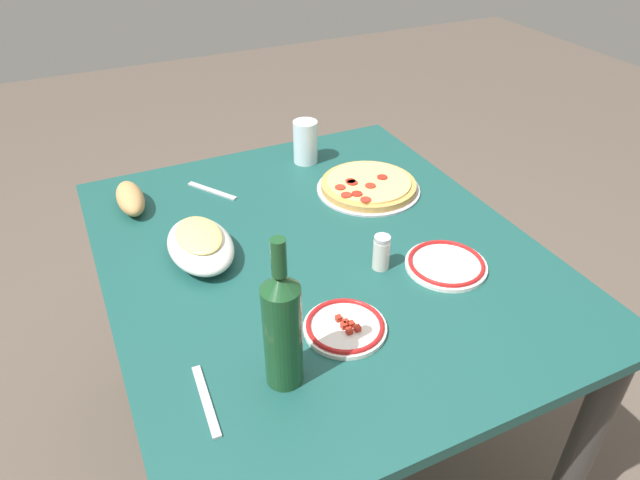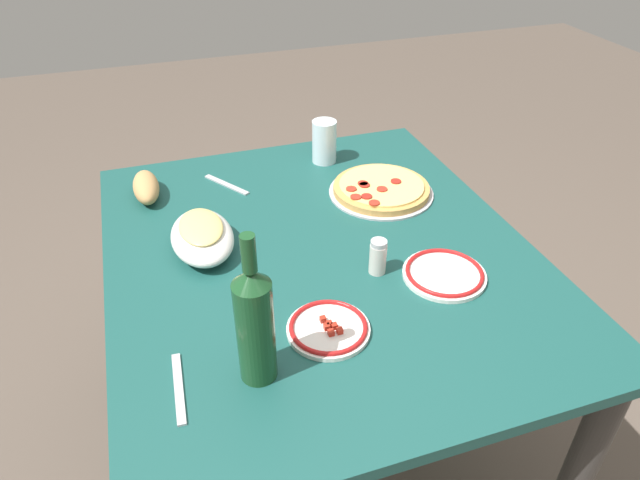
% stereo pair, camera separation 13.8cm
% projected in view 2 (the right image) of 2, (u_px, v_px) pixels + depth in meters
% --- Properties ---
extents(ground_plane, '(8.00, 8.00, 0.00)m').
position_uv_depth(ground_plane, '(320.00, 438.00, 1.83)').
color(ground_plane, brown).
rests_on(ground_plane, ground).
extents(dining_table, '(1.19, 1.02, 0.75)m').
position_uv_depth(dining_table, '(320.00, 287.00, 1.47)').
color(dining_table, '#194C47').
rests_on(dining_table, ground).
extents(pepperoni_pizza, '(0.30, 0.30, 0.03)m').
position_uv_depth(pepperoni_pizza, '(381.00, 189.00, 1.62)').
color(pepperoni_pizza, '#B7B7BC').
rests_on(pepperoni_pizza, dining_table).
extents(baked_pasta_dish, '(0.24, 0.15, 0.08)m').
position_uv_depth(baked_pasta_dish, '(202.00, 235.00, 1.38)').
color(baked_pasta_dish, white).
rests_on(baked_pasta_dish, dining_table).
extents(wine_bottle, '(0.07, 0.07, 0.32)m').
position_uv_depth(wine_bottle, '(255.00, 323.00, 1.00)').
color(wine_bottle, '#194723').
rests_on(wine_bottle, dining_table).
extents(water_glass, '(0.07, 0.07, 0.13)m').
position_uv_depth(water_glass, '(324.00, 142.00, 1.75)').
color(water_glass, silver).
rests_on(water_glass, dining_table).
extents(side_plate_near, '(0.19, 0.19, 0.02)m').
position_uv_depth(side_plate_near, '(444.00, 274.00, 1.31)').
color(side_plate_near, white).
rests_on(side_plate_near, dining_table).
extents(side_plate_far, '(0.17, 0.17, 0.02)m').
position_uv_depth(side_plate_far, '(328.00, 328.00, 1.17)').
color(side_plate_far, white).
rests_on(side_plate_far, dining_table).
extents(bread_loaf, '(0.17, 0.07, 0.06)m').
position_uv_depth(bread_loaf, '(146.00, 187.00, 1.59)').
color(bread_loaf, tan).
rests_on(bread_loaf, dining_table).
extents(spice_shaker, '(0.04, 0.04, 0.09)m').
position_uv_depth(spice_shaker, '(378.00, 257.00, 1.31)').
color(spice_shaker, silver).
rests_on(spice_shaker, dining_table).
extents(fork_left, '(0.15, 0.11, 0.00)m').
position_uv_depth(fork_left, '(227.00, 185.00, 1.66)').
color(fork_left, '#B7B7BC').
rests_on(fork_left, dining_table).
extents(fork_right, '(0.17, 0.02, 0.00)m').
position_uv_depth(fork_right, '(179.00, 388.00, 1.05)').
color(fork_right, '#B7B7BC').
rests_on(fork_right, dining_table).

